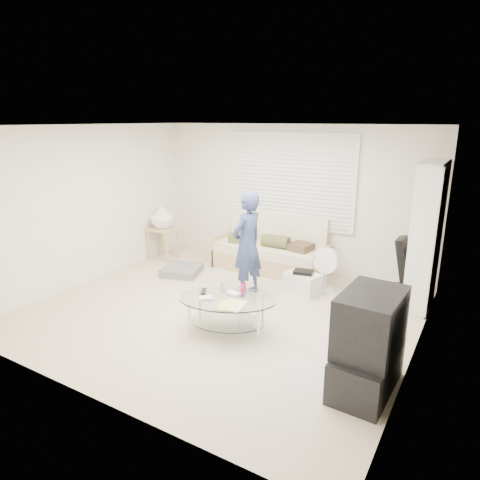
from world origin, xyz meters
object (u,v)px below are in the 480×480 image
Objects in this scene: tv_unit at (368,344)px; coffee_table at (227,305)px; futon_sofa at (271,252)px; bookshelf at (425,237)px.

tv_unit reaches higher than coffee_table.
futon_sofa is at bearing 131.95° from tv_unit.
coffee_table is at bearing -133.26° from bookshelf.
bookshelf is at bearing -6.43° from futon_sofa.
tv_unit is at bearing -48.05° from futon_sofa.
tv_unit is at bearing -9.61° from coffee_table.
futon_sofa reaches higher than coffee_table.
futon_sofa is 1.96× the size of tv_unit.
bookshelf reaches higher than futon_sofa.
tv_unit is 0.72× the size of coffee_table.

